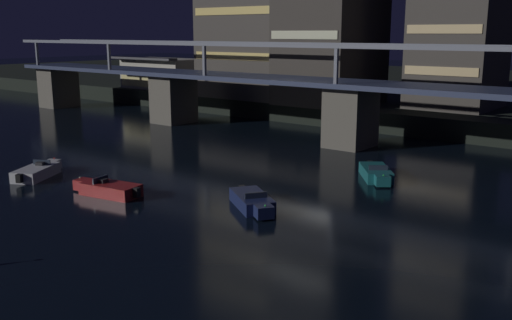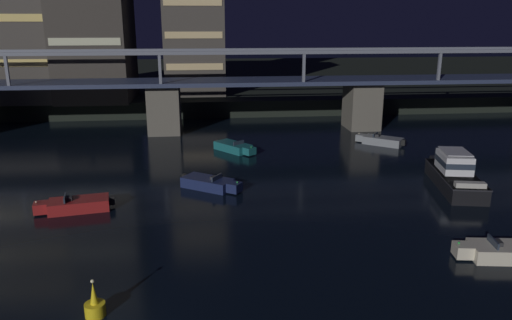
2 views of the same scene
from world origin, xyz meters
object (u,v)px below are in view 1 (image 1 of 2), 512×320
Objects in this scene: speedboat_far_left at (108,189)px; speedboat_near_center at (38,172)px; river_bridge at (351,102)px; tower_central at (462,8)px; speedboat_near_right at (376,173)px; speedboat_far_right at (253,202)px; waterfront_pavilion at (162,73)px.

speedboat_near_center is at bearing -178.39° from speedboat_far_left.
river_bridge is 4.56× the size of tower_central.
tower_central is 4.18× the size of speedboat_far_left.
speedboat_far_left is (-11.74, -14.65, 0.00)m from speedboat_near_right.
speedboat_near_right is 11.33m from speedboat_far_right.
river_bridge is 20.36× the size of speedboat_near_center.
waterfront_pavilion is 54.15m from speedboat_far_right.
tower_central is 46.23m from speedboat_near_center.
tower_central is 39.85m from speedboat_far_right.
speedboat_near_right is 0.98× the size of speedboat_far_right.
river_bridge reaches higher than waterfront_pavilion.
waterfront_pavilion reaches higher than speedboat_near_right.
speedboat_near_center is at bearing -54.22° from waterfront_pavilion.
tower_central reaches higher than speedboat_far_right.
speedboat_near_center is 24.66m from speedboat_near_right.
tower_central is at bearing 78.77° from river_bridge.
speedboat_near_center is 17.51m from speedboat_far_right.
river_bridge reaches higher than speedboat_far_left.
tower_central is 43.96m from speedboat_far_left.
river_bridge is 24.76m from speedboat_far_left.
speedboat_far_left is (34.05, -36.01, -4.02)m from waterfront_pavilion.
tower_central is at bearing 7.38° from waterfront_pavilion.
waterfront_pavilion is (-41.78, -5.41, -8.53)m from tower_central.
speedboat_near_center is 0.94× the size of speedboat_far_left.
waterfront_pavilion is 2.66× the size of speedboat_near_right.
river_bridge is 19.74m from tower_central.
speedboat_far_left is (-7.73, -41.42, -12.55)m from tower_central.
speedboat_far_left is at bearing -158.43° from speedboat_far_right.
waterfront_pavilion is at bearing 143.14° from speedboat_far_right.
speedboat_near_center is at bearing -110.61° from tower_central.
river_bridge is 12.59m from speedboat_near_right.
speedboat_far_left is 1.10× the size of speedboat_far_right.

